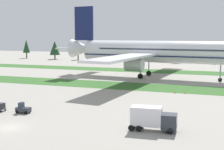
{
  "coord_description": "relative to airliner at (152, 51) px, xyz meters",
  "views": [
    {
      "loc": [
        30.12,
        -38.31,
        13.98
      ],
      "look_at": [
        3.99,
        35.62,
        4.0
      ],
      "focal_mm": 49.88,
      "sensor_mm": 36.0,
      "label": 1
    }
  ],
  "objects": [
    {
      "name": "taxiway_marker_0",
      "position": [
        11.45,
        -26.24,
        -8.46
      ],
      "size": [
        0.44,
        0.44,
        0.55
      ],
      "primitive_type": "cone",
      "color": "orange",
      "rests_on": "ground"
    },
    {
      "name": "distant_tree_line",
      "position": [
        -10.75,
        60.78,
        -1.89
      ],
      "size": [
        170.35,
        8.42,
        12.79
      ],
      "color": "#4C3823",
      "rests_on": "ground"
    },
    {
      "name": "grass_strip_far",
      "position": [
        -8.37,
        19.01,
        -8.73
      ],
      "size": [
        320.0,
        13.17,
        0.01
      ],
      "primitive_type": "cube",
      "color": "#336028",
      "rests_on": "ground"
    },
    {
      "name": "taxiway_marker_1",
      "position": [
        13.75,
        -25.82,
        -8.43
      ],
      "size": [
        0.44,
        0.44,
        0.6
      ],
      "primitive_type": "cone",
      "color": "orange",
      "rests_on": "ground"
    },
    {
      "name": "ground_crew_marshaller",
      "position": [
        9.09,
        -54.26,
        -7.79
      ],
      "size": [
        0.54,
        0.36,
        1.74
      ],
      "rotation": [
        0.0,
        0.0,
        3.41
      ],
      "color": "black",
      "rests_on": "ground"
    },
    {
      "name": "grass_strip_near",
      "position": [
        -8.37,
        -19.33,
        -8.73
      ],
      "size": [
        320.0,
        13.17,
        0.01
      ],
      "primitive_type": "cube",
      "color": "#336028",
      "rests_on": "ground"
    },
    {
      "name": "baggage_tug",
      "position": [
        -11.81,
        -55.02,
        -7.92
      ],
      "size": [
        2.68,
        1.46,
        1.97
      ],
      "rotation": [
        0.0,
        0.0,
        -1.51
      ],
      "color": "#2D333D",
      "rests_on": "ground"
    },
    {
      "name": "catering_truck",
      "position": [
        12.52,
        -57.53,
        -6.78
      ],
      "size": [
        7.11,
        2.8,
        3.58
      ],
      "rotation": [
        0.0,
        0.0,
        -1.5
      ],
      "color": "#2D333D",
      "rests_on": "ground"
    },
    {
      "name": "airliner",
      "position": [
        0.0,
        0.0,
        0.0
      ],
      "size": [
        61.92,
        76.61,
        24.35
      ],
      "rotation": [
        0.0,
        0.0,
        -1.67
      ],
      "color": "white",
      "rests_on": "ground"
    },
    {
      "name": "ground_plane",
      "position": [
        -8.37,
        -63.2,
        -8.74
      ],
      "size": [
        400.0,
        400.0,
        0.0
      ],
      "primitive_type": "plane",
      "color": "gray"
    }
  ]
}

